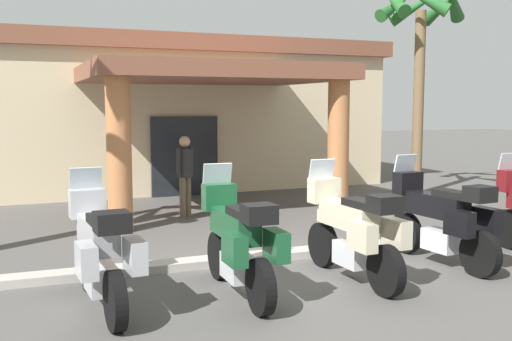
# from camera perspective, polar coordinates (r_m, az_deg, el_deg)

# --- Properties ---
(ground_plane) EXTENTS (80.00, 80.00, 0.00)m
(ground_plane) POSITION_cam_1_polar(r_m,az_deg,el_deg) (8.97, 5.51, -9.25)
(ground_plane) COLOR #514F4C
(motel_building) EXTENTS (12.90, 11.59, 4.26)m
(motel_building) POSITION_cam_1_polar(r_m,az_deg,el_deg) (19.03, -9.53, 5.51)
(motel_building) COLOR beige
(motel_building) RESTS_ON ground_plane
(motorcycle_silver) EXTENTS (0.73, 2.21, 1.61)m
(motorcycle_silver) POSITION_cam_1_polar(r_m,az_deg,el_deg) (7.25, -14.66, -7.49)
(motorcycle_silver) COLOR black
(motorcycle_silver) RESTS_ON ground_plane
(motorcycle_green) EXTENTS (0.70, 2.21, 1.61)m
(motorcycle_green) POSITION_cam_1_polar(r_m,az_deg,el_deg) (7.51, -1.68, -6.80)
(motorcycle_green) COLOR black
(motorcycle_green) RESTS_ON ground_plane
(motorcycle_cream) EXTENTS (0.72, 2.21, 1.61)m
(motorcycle_cream) POSITION_cam_1_polar(r_m,az_deg,el_deg) (8.25, 9.28, -5.69)
(motorcycle_cream) COLOR black
(motorcycle_cream) RESTS_ON ground_plane
(motorcycle_black) EXTENTS (0.74, 2.21, 1.61)m
(motorcycle_black) POSITION_cam_1_polar(r_m,az_deg,el_deg) (9.39, 17.38, -4.43)
(motorcycle_black) COLOR black
(motorcycle_black) RESTS_ON ground_plane
(pedestrian) EXTENTS (0.43, 0.36, 1.74)m
(pedestrian) POSITION_cam_1_polar(r_m,az_deg,el_deg) (12.83, -6.80, 0.03)
(pedestrian) COLOR brown
(pedestrian) RESTS_ON ground_plane
(palm_tree_near_portico) EXTENTS (2.37, 2.43, 5.71)m
(palm_tree_near_portico) POSITION_cam_1_polar(r_m,az_deg,el_deg) (16.71, 15.38, 13.12)
(palm_tree_near_portico) COLOR brown
(palm_tree_near_portico) RESTS_ON ground_plane
(curb_strip) EXTENTS (10.37, 0.36, 0.12)m
(curb_strip) POSITION_cam_1_polar(r_m,az_deg,el_deg) (9.63, 4.85, -7.79)
(curb_strip) COLOR #ADA89E
(curb_strip) RESTS_ON ground_plane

